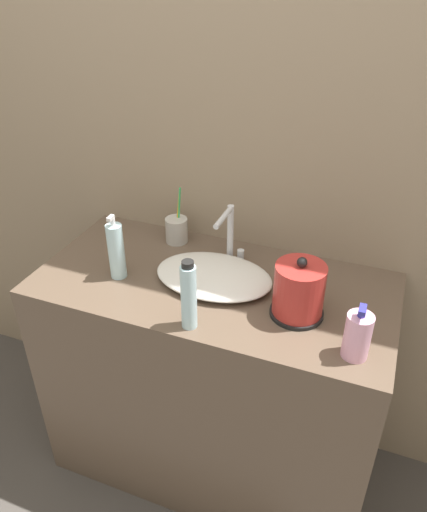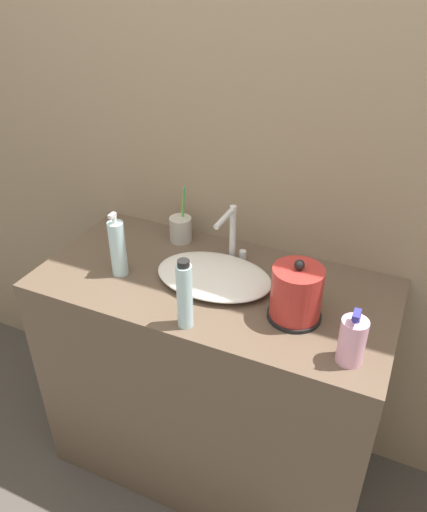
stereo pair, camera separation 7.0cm
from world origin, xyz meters
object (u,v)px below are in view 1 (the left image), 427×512
at_px(lotion_bottle, 116,251).
at_px(mouthwash_bottle, 357,336).
at_px(electric_kettle, 299,293).
at_px(toothbrush_cup, 177,230).
at_px(faucet, 231,232).
at_px(shampoo_bottle, 189,296).

distance_m(lotion_bottle, mouthwash_bottle, 0.78).
distance_m(electric_kettle, lotion_bottle, 0.59).
distance_m(electric_kettle, toothbrush_cup, 0.57).
height_order(faucet, electric_kettle, faucet).
height_order(electric_kettle, shampoo_bottle, shampoo_bottle).
bearing_deg(lotion_bottle, mouthwash_bottle, -7.27).
bearing_deg(toothbrush_cup, faucet, -14.01).
bearing_deg(toothbrush_cup, lotion_bottle, -106.54).
height_order(faucet, mouthwash_bottle, faucet).
bearing_deg(mouthwash_bottle, lotion_bottle, 172.73).
xyz_separation_m(electric_kettle, lotion_bottle, (-0.59, -0.02, 0.02)).
bearing_deg(lotion_bottle, shampoo_bottle, -24.78).
bearing_deg(mouthwash_bottle, electric_kettle, 147.79).
height_order(faucet, shampoo_bottle, shampoo_bottle).
xyz_separation_m(electric_kettle, toothbrush_cup, (-0.51, 0.26, -0.03)).
bearing_deg(mouthwash_bottle, shampoo_bottle, -173.96).
relative_size(electric_kettle, shampoo_bottle, 0.90).
relative_size(toothbrush_cup, shampoo_bottle, 0.98).
xyz_separation_m(toothbrush_cup, lotion_bottle, (-0.08, -0.27, 0.05)).
bearing_deg(mouthwash_bottle, toothbrush_cup, 151.53).
bearing_deg(toothbrush_cup, electric_kettle, -27.06).
relative_size(faucet, shampoo_bottle, 0.92).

